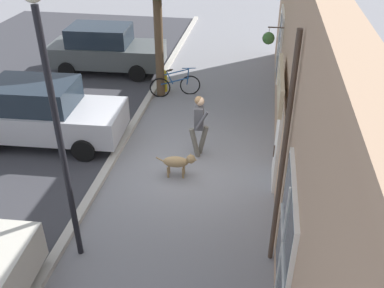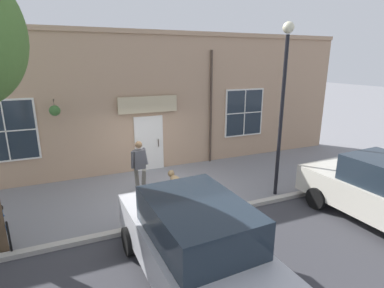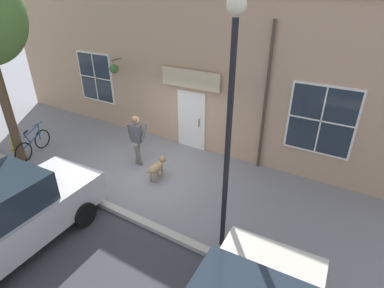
{
  "view_description": "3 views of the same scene",
  "coord_description": "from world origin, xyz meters",
  "views": [
    {
      "loc": [
        -1.6,
        9.01,
        6.23
      ],
      "look_at": [
        -0.32,
        1.31,
        1.48
      ],
      "focal_mm": 40.0,
      "sensor_mm": 36.0,
      "label": 1
    },
    {
      "loc": [
        8.61,
        -2.51,
        4.1
      ],
      "look_at": [
        -0.43,
        1.32,
        1.35
      ],
      "focal_mm": 28.0,
      "sensor_mm": 36.0,
      "label": 2
    },
    {
      "loc": [
        6.23,
        5.36,
        5.18
      ],
      "look_at": [
        -0.32,
        1.41,
        1.22
      ],
      "focal_mm": 28.0,
      "sensor_mm": 36.0,
      "label": 3
    }
  ],
  "objects": [
    {
      "name": "ground_plane",
      "position": [
        0.0,
        0.0,
        0.0
      ],
      "size": [
        90.0,
        90.0,
        0.0
      ],
      "primitive_type": "plane",
      "color": "gray"
    },
    {
      "name": "storefront_facade",
      "position": [
        -2.34,
        0.0,
        2.57
      ],
      "size": [
        0.95,
        18.0,
        5.15
      ],
      "color": "tan",
      "rests_on": "ground_plane"
    },
    {
      "name": "pedestrian_walking",
      "position": [
        -0.19,
        -0.58,
        1.04
      ],
      "size": [
        0.53,
        0.55,
        1.72
      ],
      "color": "#6B665B",
      "rests_on": "ground_plane"
    },
    {
      "name": "dog_on_leash",
      "position": [
        0.16,
        0.47,
        0.41
      ],
      "size": [
        1.03,
        0.34,
        0.65
      ],
      "color": "#997A51",
      "rests_on": "ground_plane"
    },
    {
      "name": "leaning_bicycle",
      "position": [
        1.17,
        -4.17,
        0.38
      ],
      "size": [
        1.66,
        0.57,
        1.0
      ],
      "color": "black",
      "rests_on": "ground_plane"
    },
    {
      "name": "parked_car_mid_block",
      "position": [
        4.17,
        -0.61,
        0.88
      ],
      "size": [
        4.39,
        2.11,
        1.75
      ],
      "color": "#B7B7BC",
      "rests_on": "ground_plane"
    },
    {
      "name": "street_lamp",
      "position": [
        1.58,
        3.34,
        3.33
      ],
      "size": [
        0.32,
        0.32,
        5.13
      ],
      "color": "black",
      "rests_on": "ground_plane"
    }
  ]
}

